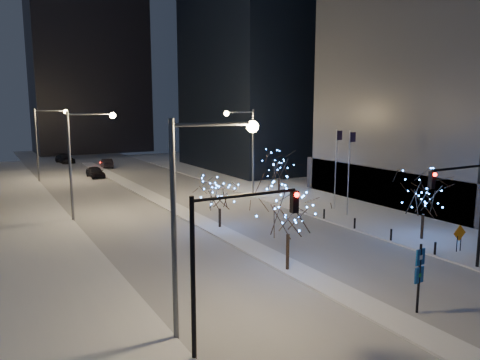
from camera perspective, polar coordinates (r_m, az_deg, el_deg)
ground at (r=26.22m, az=15.54°, el=-14.93°), size 160.00×160.00×0.00m
road at (r=55.48m, az=-10.92°, el=-1.92°), size 20.00×130.00×0.02m
median at (r=50.84m, az=-9.10°, el=-2.81°), size 2.00×80.00×0.15m
east_sidewalk at (r=49.95m, az=11.51°, el=-3.10°), size 10.00×90.00×0.15m
west_sidewalk at (r=38.27m, az=-23.73°, el=-7.50°), size 8.00×90.00×0.15m
midrise_block at (r=62.03m, az=26.94°, el=12.34°), size 30.00×22.00×30.00m
plinth at (r=62.47m, az=26.07°, el=0.39°), size 30.00×24.00×4.00m
horizon_block at (r=111.60m, az=-18.00°, el=14.16°), size 24.00×14.00×42.00m
street_lamp_w_near at (r=20.83m, az=-5.44°, el=-2.11°), size 4.40×0.56×10.00m
street_lamp_w_mid at (r=44.63m, az=-18.76°, el=3.50°), size 4.40×0.56×10.00m
street_lamp_w_far at (r=69.28m, az=-22.74°, el=5.14°), size 4.40×0.56×10.00m
street_lamp_east at (r=54.23m, az=0.78°, el=4.87°), size 3.90×0.56×10.00m
traffic_signal_west at (r=19.72m, az=-1.61°, el=-7.94°), size 5.26×0.43×7.00m
traffic_signal_east at (r=32.13m, az=25.99°, el=-2.15°), size 5.26×0.43×7.00m
flagpoles at (r=46.06m, az=12.40°, el=1.81°), size 1.35×2.60×8.00m
bollards at (r=39.55m, az=15.80°, el=-5.74°), size 0.16×12.16×0.90m
car_near at (r=71.25m, az=-17.21°, el=0.93°), size 2.13×4.78×1.60m
car_mid at (r=81.77m, az=-15.94°, el=1.98°), size 2.03×4.73×1.51m
car_far at (r=90.70m, az=-20.57°, el=2.45°), size 3.13×5.79×1.59m
holiday_tree_median_near at (r=29.48m, az=5.92°, el=-3.53°), size 4.91×4.91×5.92m
holiday_tree_median_far at (r=39.80m, az=-2.50°, el=-1.83°), size 4.20×4.20×4.24m
holiday_tree_plaza_near at (r=38.85m, az=21.56°, el=-1.58°), size 5.18×5.18×5.52m
holiday_tree_plaza_far at (r=55.64m, az=4.80°, el=1.70°), size 4.24×4.24×5.00m
wayfinding_sign at (r=25.72m, az=21.03°, el=-10.32°), size 0.65×0.15×3.66m
construction_sign at (r=37.05m, az=25.18°, el=-6.15°), size 1.17×0.15×1.94m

